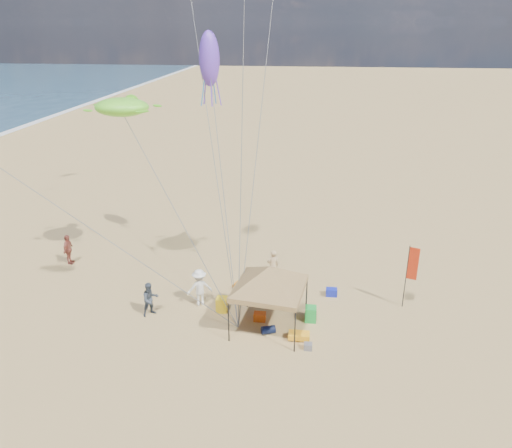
{
  "coord_description": "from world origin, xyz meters",
  "views": [
    {
      "loc": [
        2.44,
        -17.61,
        12.55
      ],
      "look_at": [
        0.0,
        3.0,
        4.0
      ],
      "focal_mm": 34.44,
      "sensor_mm": 36.0,
      "label": 1
    }
  ],
  "objects_px": {
    "canopy_tent": "(270,269)",
    "person_far_a": "(68,249)",
    "chair_green": "(311,314)",
    "feather_flag": "(411,267)",
    "person_near_c": "(200,287)",
    "beach_cart": "(299,336)",
    "person_near_b": "(150,299)",
    "person_near_a": "(273,266)",
    "cooler_blue": "(331,292)",
    "chair_yellow": "(222,304)",
    "cooler_red": "(260,317)"
  },
  "relations": [
    {
      "from": "cooler_blue",
      "to": "person_near_b",
      "type": "xyz_separation_m",
      "value": [
        -8.32,
        -2.7,
        0.63
      ]
    },
    {
      "from": "cooler_red",
      "to": "cooler_blue",
      "type": "distance_m",
      "value": 4.19
    },
    {
      "from": "cooler_red",
      "to": "person_far_a",
      "type": "bearing_deg",
      "value": 158.46
    },
    {
      "from": "beach_cart",
      "to": "feather_flag",
      "type": "bearing_deg",
      "value": 32.59
    },
    {
      "from": "person_far_a",
      "to": "beach_cart",
      "type": "bearing_deg",
      "value": -116.22
    },
    {
      "from": "canopy_tent",
      "to": "person_far_a",
      "type": "distance_m",
      "value": 12.85
    },
    {
      "from": "cooler_blue",
      "to": "canopy_tent",
      "type": "bearing_deg",
      "value": -132.27
    },
    {
      "from": "person_near_b",
      "to": "person_far_a",
      "type": "relative_size",
      "value": 0.96
    },
    {
      "from": "canopy_tent",
      "to": "chair_yellow",
      "type": "height_order",
      "value": "canopy_tent"
    },
    {
      "from": "chair_yellow",
      "to": "person_far_a",
      "type": "distance_m",
      "value": 10.14
    },
    {
      "from": "feather_flag",
      "to": "cooler_red",
      "type": "bearing_deg",
      "value": -164.22
    },
    {
      "from": "person_near_a",
      "to": "person_near_b",
      "type": "relative_size",
      "value": 1.07
    },
    {
      "from": "feather_flag",
      "to": "beach_cart",
      "type": "height_order",
      "value": "feather_flag"
    },
    {
      "from": "person_near_a",
      "to": "person_far_a",
      "type": "relative_size",
      "value": 1.02
    },
    {
      "from": "cooler_red",
      "to": "chair_green",
      "type": "distance_m",
      "value": 2.31
    },
    {
      "from": "cooler_blue",
      "to": "chair_yellow",
      "type": "bearing_deg",
      "value": -158.51
    },
    {
      "from": "person_near_a",
      "to": "person_near_b",
      "type": "xyz_separation_m",
      "value": [
        -5.3,
        -3.86,
        -0.06
      ]
    },
    {
      "from": "chair_green",
      "to": "person_near_b",
      "type": "xyz_separation_m",
      "value": [
        -7.32,
        -0.36,
        0.47
      ]
    },
    {
      "from": "feather_flag",
      "to": "person_near_a",
      "type": "bearing_deg",
      "value": 164.29
    },
    {
      "from": "person_near_a",
      "to": "cooler_blue",
      "type": "bearing_deg",
      "value": 137.92
    },
    {
      "from": "person_near_a",
      "to": "person_far_a",
      "type": "xyz_separation_m",
      "value": [
        -11.48,
        0.68,
        -0.02
      ]
    },
    {
      "from": "beach_cart",
      "to": "person_far_a",
      "type": "bearing_deg",
      "value": 156.45
    },
    {
      "from": "cooler_red",
      "to": "beach_cart",
      "type": "height_order",
      "value": "cooler_red"
    },
    {
      "from": "canopy_tent",
      "to": "cooler_red",
      "type": "xyz_separation_m",
      "value": [
        -0.47,
        0.51,
        -2.73
      ]
    },
    {
      "from": "feather_flag",
      "to": "person_far_a",
      "type": "height_order",
      "value": "feather_flag"
    },
    {
      "from": "feather_flag",
      "to": "cooler_red",
      "type": "distance_m",
      "value": 7.31
    },
    {
      "from": "cooler_red",
      "to": "person_near_b",
      "type": "bearing_deg",
      "value": -178.74
    },
    {
      "from": "beach_cart",
      "to": "person_near_a",
      "type": "bearing_deg",
      "value": 107.28
    },
    {
      "from": "person_near_b",
      "to": "cooler_red",
      "type": "bearing_deg",
      "value": -40.23
    },
    {
      "from": "canopy_tent",
      "to": "chair_green",
      "type": "distance_m",
      "value": 3.24
    },
    {
      "from": "person_near_a",
      "to": "person_near_b",
      "type": "height_order",
      "value": "person_near_a"
    },
    {
      "from": "cooler_red",
      "to": "person_near_b",
      "type": "height_order",
      "value": "person_near_b"
    },
    {
      "from": "canopy_tent",
      "to": "cooler_red",
      "type": "bearing_deg",
      "value": 132.64
    },
    {
      "from": "chair_green",
      "to": "person_near_c",
      "type": "bearing_deg",
      "value": 171.63
    },
    {
      "from": "canopy_tent",
      "to": "person_far_a",
      "type": "bearing_deg",
      "value": 157.1
    },
    {
      "from": "chair_yellow",
      "to": "person_far_a",
      "type": "bearing_deg",
      "value": 157.65
    },
    {
      "from": "chair_yellow",
      "to": "canopy_tent",
      "type": "bearing_deg",
      "value": -25.05
    },
    {
      "from": "feather_flag",
      "to": "person_near_a",
      "type": "distance_m",
      "value": 6.88
    },
    {
      "from": "person_near_c",
      "to": "person_far_a",
      "type": "relative_size",
      "value": 1.08
    },
    {
      "from": "feather_flag",
      "to": "chair_yellow",
      "type": "distance_m",
      "value": 8.91
    },
    {
      "from": "cooler_red",
      "to": "person_near_c",
      "type": "distance_m",
      "value": 3.25
    },
    {
      "from": "chair_green",
      "to": "chair_yellow",
      "type": "xyz_separation_m",
      "value": [
        -4.13,
        0.32,
        0.0
      ]
    },
    {
      "from": "feather_flag",
      "to": "person_near_b",
      "type": "relative_size",
      "value": 1.94
    },
    {
      "from": "cooler_red",
      "to": "person_near_c",
      "type": "height_order",
      "value": "person_near_c"
    },
    {
      "from": "beach_cart",
      "to": "person_near_b",
      "type": "relative_size",
      "value": 0.55
    },
    {
      "from": "cooler_blue",
      "to": "person_near_b",
      "type": "relative_size",
      "value": 0.33
    },
    {
      "from": "feather_flag",
      "to": "chair_green",
      "type": "bearing_deg",
      "value": -159.68
    },
    {
      "from": "canopy_tent",
      "to": "chair_green",
      "type": "height_order",
      "value": "canopy_tent"
    },
    {
      "from": "beach_cart",
      "to": "person_near_a",
      "type": "distance_m",
      "value": 5.28
    },
    {
      "from": "canopy_tent",
      "to": "person_far_a",
      "type": "xyz_separation_m",
      "value": [
        -11.68,
        4.93,
        -2.06
      ]
    }
  ]
}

